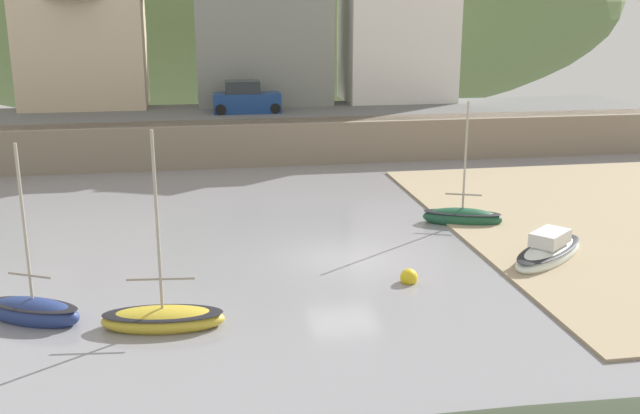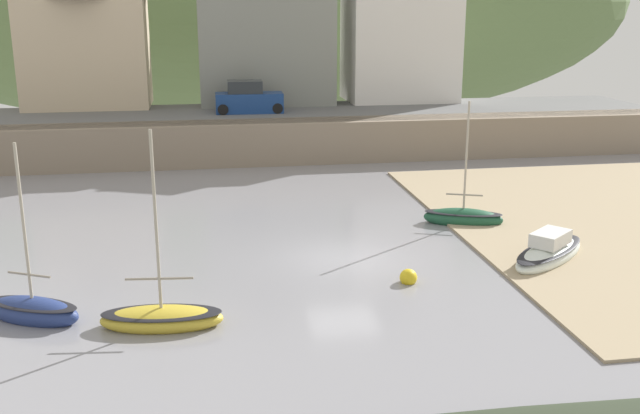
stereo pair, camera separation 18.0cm
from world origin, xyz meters
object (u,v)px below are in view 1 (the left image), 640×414
at_px(sailboat_tall_mast, 163,318).
at_px(sailboat_far_left, 34,311).
at_px(waterfront_building_right, 398,12).
at_px(mooring_buoy, 409,277).
at_px(waterfront_building_centre, 262,15).
at_px(waterfront_building_left, 82,35).
at_px(sailboat_nearest_shore, 549,252).
at_px(parked_car_near_slipway, 246,99).
at_px(sailboat_white_hull, 462,217).

xyz_separation_m(sailboat_tall_mast, sailboat_far_left, (-3.70, 1.05, 0.04)).
bearing_deg(waterfront_building_right, mooring_buoy, -104.48).
bearing_deg(sailboat_far_left, waterfront_building_centre, 98.48).
height_order(waterfront_building_left, sailboat_far_left, waterfront_building_left).
relative_size(sailboat_tall_mast, sailboat_nearest_shore, 1.36).
bearing_deg(sailboat_nearest_shore, waterfront_building_left, 86.03).
relative_size(waterfront_building_left, waterfront_building_centre, 0.79).
distance_m(waterfront_building_left, parked_car_near_slipway, 11.57).
xyz_separation_m(waterfront_building_left, mooring_buoy, (13.52, -27.88, -6.77)).
bearing_deg(parked_car_near_slipway, mooring_buoy, -79.88).
xyz_separation_m(waterfront_building_centre, sailboat_far_left, (-9.55, -28.96, -7.87)).
bearing_deg(waterfront_building_centre, mooring_buoy, -85.83).
distance_m(sailboat_tall_mast, sailboat_nearest_shore, 13.82).
bearing_deg(waterfront_building_centre, sailboat_far_left, -108.25).
distance_m(sailboat_white_hull, sailboat_nearest_shore, 5.09).
xyz_separation_m(sailboat_tall_mast, sailboat_nearest_shore, (13.41, 3.33, 0.06)).
xyz_separation_m(sailboat_far_left, sailboat_white_hull, (15.69, 7.17, -0.01)).
height_order(waterfront_building_left, parked_car_near_slipway, waterfront_building_left).
distance_m(waterfront_building_centre, waterfront_building_right, 9.23).
relative_size(sailboat_far_left, parked_car_near_slipway, 1.31).
relative_size(waterfront_building_left, sailboat_far_left, 1.64).
height_order(waterfront_building_centre, sailboat_far_left, waterfront_building_centre).
relative_size(sailboat_tall_mast, mooring_buoy, 10.03).
height_order(sailboat_tall_mast, mooring_buoy, sailboat_tall_mast).
bearing_deg(waterfront_building_left, mooring_buoy, -64.12).
xyz_separation_m(sailboat_far_left, sailboat_nearest_shore, (17.11, 2.28, 0.01)).
bearing_deg(waterfront_building_left, sailboat_tall_mast, -79.34).
bearing_deg(sailboat_tall_mast, sailboat_far_left, 170.41).
bearing_deg(mooring_buoy, waterfront_building_left, 115.88).
xyz_separation_m(sailboat_white_hull, parked_car_near_slipway, (-7.65, 17.28, 2.91)).
height_order(sailboat_far_left, sailboat_white_hull, sailboat_far_left).
xyz_separation_m(waterfront_building_left, waterfront_building_right, (20.72, 0.00, 1.36)).
bearing_deg(sailboat_tall_mast, mooring_buoy, 21.27).
relative_size(sailboat_white_hull, sailboat_nearest_shore, 1.24).
relative_size(sailboat_white_hull, mooring_buoy, 9.13).
relative_size(waterfront_building_centre, sailboat_tall_mast, 1.95).
height_order(waterfront_building_left, waterfront_building_centre, waterfront_building_centre).
xyz_separation_m(waterfront_building_left, sailboat_white_hull, (17.63, -21.78, -6.65)).
bearing_deg(waterfront_building_left, sailboat_white_hull, -51.01).
xyz_separation_m(sailboat_tall_mast, sailboat_white_hull, (11.99, 8.22, 0.03)).
bearing_deg(sailboat_tall_mast, waterfront_building_left, 106.84).
relative_size(waterfront_building_right, parked_car_near_slipway, 2.80).
bearing_deg(sailboat_far_left, mooring_buoy, 32.05).
height_order(waterfront_building_right, sailboat_tall_mast, waterfront_building_right).
distance_m(waterfront_building_left, sailboat_white_hull, 28.80).
height_order(waterfront_building_centre, waterfront_building_right, waterfront_building_right).
height_order(sailboat_white_hull, mooring_buoy, sailboat_white_hull).
distance_m(sailboat_tall_mast, sailboat_white_hull, 14.53).
distance_m(waterfront_building_right, mooring_buoy, 29.92).
distance_m(sailboat_nearest_shore, parked_car_near_slipway, 24.13).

